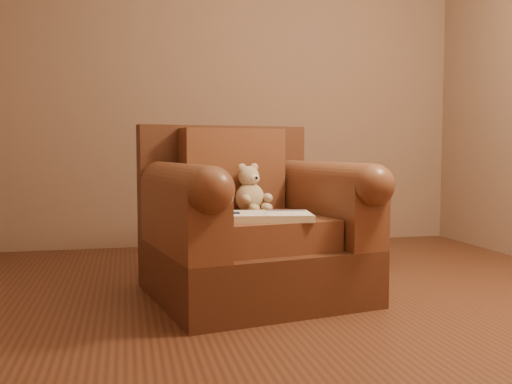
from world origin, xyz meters
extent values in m
plane|color=#58301E|center=(0.00, 0.00, 0.00)|extent=(4.00, 4.00, 0.00)
cube|color=#886853|center=(0.00, 2.00, 1.35)|extent=(4.00, 0.02, 2.70)
cube|color=#492818|center=(-0.22, 0.21, 0.15)|extent=(1.25, 1.21, 0.30)
cube|color=#492818|center=(-0.31, 0.66, 0.64)|extent=(1.08, 0.31, 0.67)
cube|color=brown|center=(-0.21, 0.16, 0.38)|extent=(0.76, 0.86, 0.16)
cube|color=brown|center=(-0.28, 0.52, 0.71)|extent=(0.65, 0.29, 0.48)
cube|color=brown|center=(-0.63, 0.08, 0.47)|extent=(0.39, 0.94, 0.34)
cube|color=brown|center=(0.21, 0.24, 0.47)|extent=(0.39, 0.94, 0.34)
cylinder|color=brown|center=(-0.63, 0.08, 0.65)|extent=(0.39, 0.94, 0.22)
cylinder|color=brown|center=(0.21, 0.24, 0.65)|extent=(0.39, 0.94, 0.22)
ellipsoid|color=tan|center=(-0.21, 0.37, 0.54)|extent=(0.17, 0.15, 0.18)
sphere|color=tan|center=(-0.21, 0.38, 0.67)|extent=(0.12, 0.12, 0.12)
ellipsoid|color=tan|center=(-0.26, 0.37, 0.72)|extent=(0.05, 0.03, 0.05)
ellipsoid|color=tan|center=(-0.18, 0.40, 0.72)|extent=(0.05, 0.03, 0.05)
ellipsoid|color=beige|center=(-0.19, 0.32, 0.66)|extent=(0.06, 0.04, 0.05)
sphere|color=black|center=(-0.18, 0.31, 0.66)|extent=(0.02, 0.02, 0.02)
ellipsoid|color=tan|center=(-0.25, 0.27, 0.54)|extent=(0.06, 0.11, 0.06)
ellipsoid|color=tan|center=(-0.11, 0.33, 0.54)|extent=(0.06, 0.11, 0.06)
ellipsoid|color=tan|center=(-0.21, 0.26, 0.49)|extent=(0.07, 0.11, 0.06)
ellipsoid|color=tan|center=(-0.13, 0.29, 0.49)|extent=(0.07, 0.11, 0.06)
cube|color=beige|center=(-0.22, -0.04, 0.48)|extent=(0.51, 0.35, 0.03)
cube|color=white|center=(-0.33, -0.02, 0.50)|extent=(0.27, 0.31, 0.00)
cube|color=white|center=(-0.10, -0.05, 0.50)|extent=(0.27, 0.31, 0.00)
cube|color=beige|center=(-0.22, -0.04, 0.50)|extent=(0.05, 0.28, 0.00)
cube|color=#0F1638|center=(-0.38, -0.01, 0.50)|extent=(0.09, 0.11, 0.00)
cube|color=slate|center=(-0.08, 0.05, 0.50)|extent=(0.22, 0.09, 0.00)
cylinder|color=#D88B3B|center=(0.72, 0.82, 0.01)|extent=(0.28, 0.28, 0.02)
cylinder|color=#D88B3B|center=(0.72, 0.82, 0.24)|extent=(0.03, 0.03, 0.45)
cylinder|color=#D88B3B|center=(0.72, 0.82, 0.48)|extent=(0.35, 0.35, 0.02)
cylinder|color=#D88B3B|center=(0.72, 0.82, 0.47)|extent=(0.03, 0.03, 0.02)
camera|label=1|loc=(-0.91, -2.86, 0.83)|focal=40.00mm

